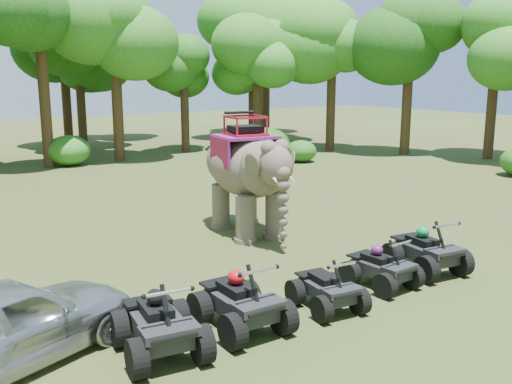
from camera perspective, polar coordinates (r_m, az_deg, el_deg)
ground at (r=13.53m, az=2.92°, el=-8.76°), size 110.00×110.00×0.00m
elephant at (r=16.99m, az=-0.94°, el=1.82°), size 2.53×4.55×3.62m
parked_car at (r=10.36m, az=-23.62°, el=-11.92°), size 4.73×3.17×1.50m
atv_0 at (r=10.05m, az=-9.71°, el=-12.16°), size 1.62×2.05×1.39m
atv_1 at (r=10.81m, az=-1.54°, el=-10.22°), size 1.39×1.88×1.38m
atv_2 at (r=11.82m, az=7.12°, el=-8.99°), size 1.30×1.66×1.14m
atv_3 at (r=13.22m, az=12.42°, el=-6.83°), size 1.23×1.64×1.17m
atv_4 at (r=14.45m, az=16.71°, el=-5.09°), size 1.56×1.99×1.35m
tree_0 at (r=31.04m, az=-20.48°, el=10.02°), size 5.88×5.88×8.40m
tree_1 at (r=32.31m, az=-13.83°, el=11.05°), size 6.35×6.35×9.08m
tree_2 at (r=35.43m, az=-7.17°, el=9.48°), size 4.76×4.76×6.80m
tree_3 at (r=35.52m, az=0.09°, el=9.90°), size 5.04×5.04×7.21m
tree_4 at (r=36.16m, az=7.56°, el=10.79°), size 5.89×5.89×8.41m
tree_5 at (r=35.28m, az=14.99°, el=11.23°), size 6.53×6.53×9.33m
tree_6 at (r=34.78m, az=22.66°, el=9.92°), size 5.84×5.84×8.35m
tree_30 at (r=46.85m, az=0.53°, el=11.88°), size 6.80×6.80×9.71m
tree_31 at (r=42.20m, az=-13.73°, el=11.57°), size 6.81×6.81×9.72m
tree_32 at (r=37.71m, az=-17.19°, el=10.17°), size 5.66×5.66×8.09m
tree_33 at (r=39.36m, az=-18.58°, el=10.94°), size 6.44×6.44×9.20m
tree_35 at (r=37.29m, az=-0.36°, el=10.04°), size 5.09×5.09×7.28m
tree_39 at (r=41.25m, az=0.97°, el=12.29°), size 7.20×7.20×10.28m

